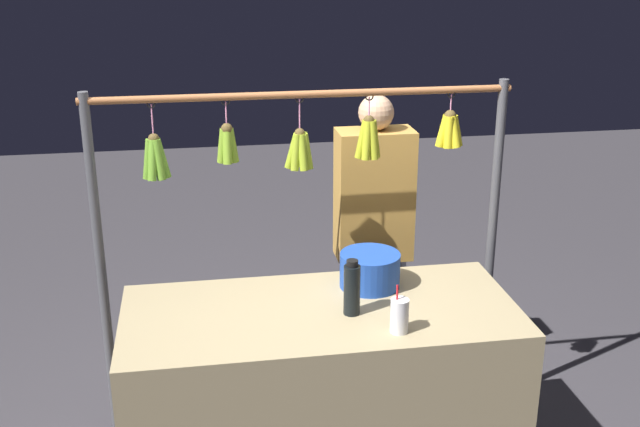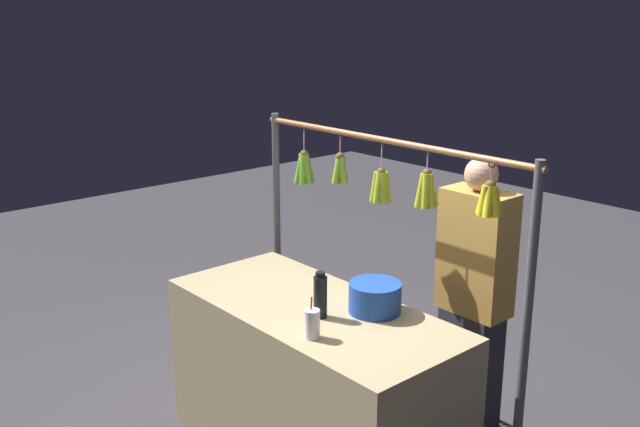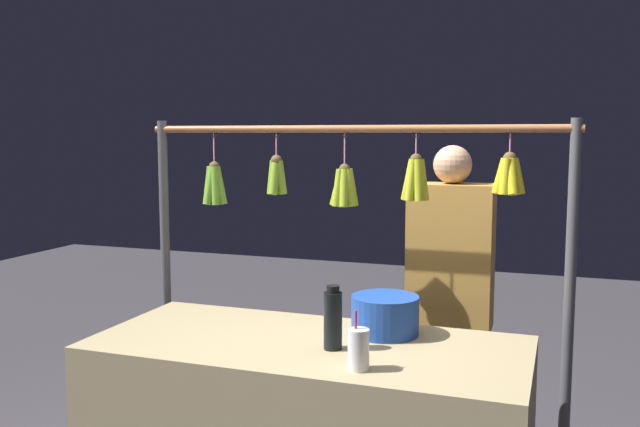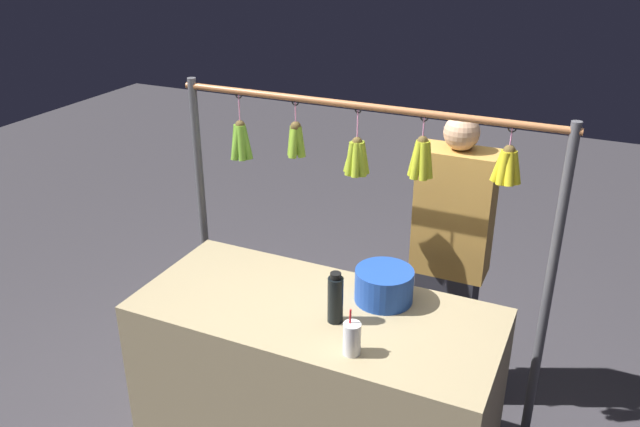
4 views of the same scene
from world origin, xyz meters
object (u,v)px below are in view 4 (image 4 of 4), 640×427
object	(u,v)px
water_bottle	(335,299)
blue_bucket	(384,285)
drink_cup	(352,339)
vendor_person	(449,265)

from	to	relation	value
water_bottle	blue_bucket	bearing A→B (deg)	-118.09
drink_cup	vendor_person	size ratio (longest dim) A/B	0.12
blue_bucket	drink_cup	distance (m)	0.42
vendor_person	drink_cup	bearing A→B (deg)	82.38
water_bottle	blue_bucket	world-z (taller)	water_bottle
blue_bucket	vendor_person	world-z (taller)	vendor_person
water_bottle	blue_bucket	size ratio (longest dim) A/B	0.89
blue_bucket	water_bottle	bearing A→B (deg)	61.91
drink_cup	vendor_person	xyz separation A→B (m)	(-0.14, -1.01, -0.15)
water_bottle	vendor_person	distance (m)	0.90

